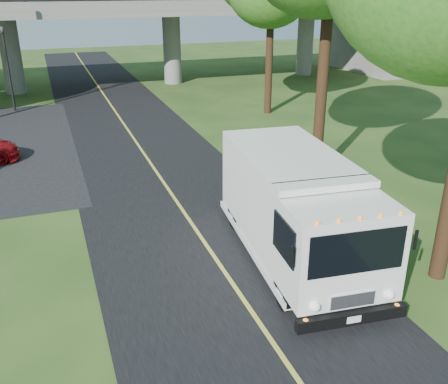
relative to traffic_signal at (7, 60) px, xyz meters
name	(u,v)px	position (x,y,z in m)	size (l,w,h in m)	color
ground	(272,343)	(6.00, -26.00, -3.20)	(120.00, 120.00, 0.00)	#264217
road	(166,187)	(6.00, -16.00, -3.19)	(7.00, 90.00, 0.02)	black
lane_line	(166,186)	(6.00, -16.00, -3.17)	(0.12, 90.00, 0.01)	gold
overpass	(93,27)	(6.00, 6.00, 1.36)	(54.00, 10.00, 7.30)	slate
traffic_signal	(7,60)	(0.00, 0.00, 0.00)	(0.18, 0.22, 5.20)	black
step_van	(296,206)	(8.21, -22.74, -1.53)	(3.38, 7.55, 3.07)	white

